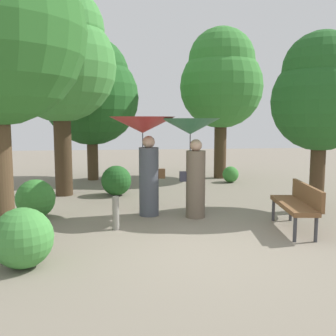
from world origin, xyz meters
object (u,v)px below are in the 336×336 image
at_px(park_bench, 298,202).
at_px(tree_mid_left, 91,90).
at_px(path_marker_post, 116,213).
at_px(tree_near_left, 60,55).
at_px(person_left, 145,141).
at_px(tree_mid_right, 321,92).
at_px(person_right, 192,145).
at_px(tree_near_right, 221,79).

height_order(park_bench, tree_mid_left, tree_mid_left).
bearing_deg(park_bench, path_marker_post, -90.17).
xyz_separation_m(park_bench, tree_near_left, (-4.60, 3.90, 3.09)).
distance_m(person_left, tree_mid_right, 3.86).
height_order(person_left, path_marker_post, person_left).
relative_size(park_bench, tree_mid_left, 0.34).
bearing_deg(tree_near_left, person_right, -43.28).
bearing_deg(tree_mid_right, tree_near_left, 155.95).
bearing_deg(tree_mid_left, park_bench, -58.29).
bearing_deg(tree_near_right, path_marker_post, -120.76).
xyz_separation_m(person_left, tree_near_right, (2.90, 4.88, 1.79)).
xyz_separation_m(park_bench, path_marker_post, (-3.23, 0.46, -0.21)).
bearing_deg(tree_mid_left, tree_near_left, -102.82).
bearing_deg(tree_near_right, person_right, -110.90).
xyz_separation_m(tree_near_right, tree_mid_left, (-4.28, 0.15, -0.41)).
relative_size(person_left, park_bench, 1.31).
distance_m(park_bench, tree_near_left, 6.78).
bearing_deg(path_marker_post, person_right, 25.10).
bearing_deg(tree_near_left, tree_mid_right, -24.05).
distance_m(tree_mid_right, path_marker_post, 4.95).
bearing_deg(tree_near_left, path_marker_post, -68.34).
bearing_deg(path_marker_post, tree_mid_left, 97.35).
xyz_separation_m(person_right, tree_mid_left, (-2.31, 5.31, 1.45)).
bearing_deg(park_bench, tree_mid_left, -140.33).
relative_size(tree_near_right, path_marker_post, 8.19).
distance_m(person_right, path_marker_post, 2.05).
xyz_separation_m(tree_mid_left, tree_mid_right, (5.10, -5.13, -0.37)).
xyz_separation_m(person_left, person_right, (0.93, -0.28, -0.07)).
distance_m(person_left, tree_mid_left, 5.39).
bearing_deg(person_left, tree_near_left, 43.32).
relative_size(person_right, park_bench, 1.29).
height_order(tree_near_right, tree_mid_right, tree_near_right).
height_order(person_right, tree_mid_left, tree_mid_left).
distance_m(tree_near_left, path_marker_post, 4.96).
xyz_separation_m(person_right, tree_mid_right, (2.79, 0.19, 1.08)).
distance_m(tree_near_right, tree_mid_left, 4.30).
xyz_separation_m(park_bench, tree_near_right, (0.27, 6.34, 2.82)).
relative_size(person_left, tree_mid_left, 0.44).
relative_size(tree_mid_left, path_marker_post, 7.58).
relative_size(park_bench, tree_near_left, 0.29).
height_order(tree_mid_right, path_marker_post, tree_mid_right).
height_order(person_right, park_bench, person_right).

